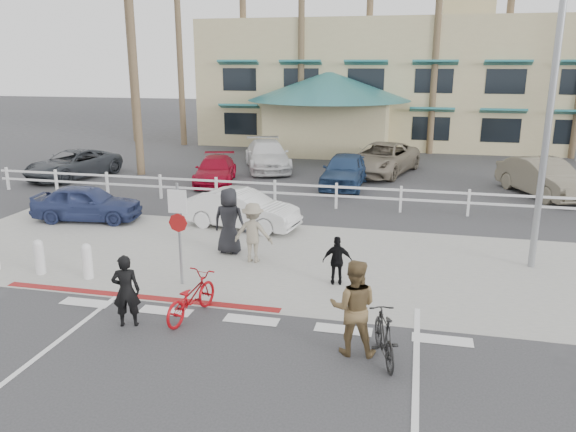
% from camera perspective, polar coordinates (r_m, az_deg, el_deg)
% --- Properties ---
extents(ground, '(140.00, 140.00, 0.00)m').
position_cam_1_polar(ground, '(11.87, -4.58, -11.78)').
color(ground, '#333335').
extents(bike_path, '(12.00, 16.00, 0.01)m').
position_cam_1_polar(bike_path, '(10.23, -8.09, -16.69)').
color(bike_path, '#333335').
rests_on(bike_path, ground).
extents(sidewalk_plaza, '(22.00, 7.00, 0.01)m').
position_cam_1_polar(sidewalk_plaza, '(15.85, 0.32, -4.52)').
color(sidewalk_plaza, gray).
rests_on(sidewalk_plaza, ground).
extents(cross_street, '(40.00, 5.00, 0.01)m').
position_cam_1_polar(cross_street, '(19.59, 2.89, -0.62)').
color(cross_street, '#333335').
rests_on(cross_street, ground).
extents(parking_lot, '(50.00, 16.00, 0.01)m').
position_cam_1_polar(parking_lot, '(28.74, 6.27, 4.49)').
color(parking_lot, '#333335').
rests_on(parking_lot, ground).
extents(curb_red, '(7.00, 0.25, 0.02)m').
position_cam_1_polar(curb_red, '(13.96, -15.01, -7.91)').
color(curb_red, maroon).
rests_on(curb_red, ground).
extents(rail_fence, '(29.40, 0.16, 1.00)m').
position_cam_1_polar(rail_fence, '(21.30, 5.19, 2.03)').
color(rail_fence, silver).
rests_on(rail_fence, ground).
extents(building, '(28.00, 16.00, 11.30)m').
position_cam_1_polar(building, '(41.06, 11.68, 15.47)').
color(building, '#C9BA89').
rests_on(building, ground).
extents(sign_post, '(0.50, 0.10, 2.90)m').
position_cam_1_polar(sign_post, '(14.02, -10.99, -1.29)').
color(sign_post, gray).
rests_on(sign_post, ground).
extents(bollard_0, '(0.26, 0.26, 0.95)m').
position_cam_1_polar(bollard_0, '(15.31, -19.72, -4.34)').
color(bollard_0, silver).
rests_on(bollard_0, ground).
extents(bollard_1, '(0.26, 0.26, 0.95)m').
position_cam_1_polar(bollard_1, '(16.10, -23.94, -3.82)').
color(bollard_1, silver).
rests_on(bollard_1, ground).
extents(streetlight_0, '(0.60, 2.00, 9.00)m').
position_cam_1_polar(streetlight_0, '(15.89, 25.18, 10.70)').
color(streetlight_0, gray).
rests_on(streetlight_0, ground).
extents(palm_0, '(4.00, 4.00, 15.00)m').
position_cam_1_polar(palm_0, '(40.92, -15.87, 17.81)').
color(palm_0, '#254D1D').
rests_on(palm_0, ground).
extents(palm_1, '(4.00, 4.00, 13.00)m').
position_cam_1_polar(palm_1, '(38.24, -11.00, 16.80)').
color(palm_1, '#254D1D').
rests_on(palm_1, ground).
extents(palm_2, '(4.00, 4.00, 16.00)m').
position_cam_1_polar(palm_2, '(37.85, -4.59, 19.31)').
color(palm_2, '#254D1D').
rests_on(palm_2, ground).
extents(palm_3, '(4.00, 4.00, 14.00)m').
position_cam_1_polar(palm_3, '(35.82, 1.37, 17.98)').
color(palm_3, '#254D1D').
rests_on(palm_3, ground).
extents(palm_4, '(4.00, 4.00, 15.00)m').
position_cam_1_polar(palm_4, '(36.24, 8.26, 18.59)').
color(palm_4, '#254D1D').
rests_on(palm_4, ground).
extents(palm_5, '(4.00, 4.00, 13.00)m').
position_cam_1_polar(palm_5, '(35.06, 14.85, 16.73)').
color(palm_5, '#254D1D').
rests_on(palm_5, ground).
extents(palm_6, '(4.00, 4.00, 17.00)m').
position_cam_1_polar(palm_6, '(36.47, 21.70, 19.27)').
color(palm_6, '#254D1D').
rests_on(palm_6, ground).
extents(palm_10, '(4.00, 4.00, 12.00)m').
position_cam_1_polar(palm_10, '(28.34, -15.52, 16.09)').
color(palm_10, '#254D1D').
rests_on(palm_10, ground).
extents(bike_red, '(0.96, 1.90, 0.95)m').
position_cam_1_polar(bike_red, '(12.50, -9.83, -8.09)').
color(bike_red, '#9F090F').
rests_on(bike_red, ground).
extents(rider_red, '(0.67, 0.55, 1.58)m').
position_cam_1_polar(rider_red, '(12.29, -16.12, -7.32)').
color(rider_red, black).
rests_on(rider_red, ground).
extents(bike_black, '(0.88, 1.69, 0.98)m').
position_cam_1_polar(bike_black, '(10.81, 9.75, -11.94)').
color(bike_black, black).
rests_on(bike_black, ground).
extents(rider_black, '(0.97, 0.78, 1.89)m').
position_cam_1_polar(rider_black, '(10.78, 6.67, -9.20)').
color(rider_black, brown).
rests_on(rider_black, ground).
extents(pedestrian_a, '(1.09, 0.63, 1.69)m').
position_cam_1_polar(pedestrian_a, '(15.54, -3.56, -1.70)').
color(pedestrian_a, gray).
rests_on(pedestrian_a, ground).
extents(pedestrian_child, '(0.78, 0.43, 1.26)m').
position_cam_1_polar(pedestrian_child, '(14.05, 5.04, -4.56)').
color(pedestrian_child, black).
rests_on(pedestrian_child, ground).
extents(pedestrian_b, '(0.97, 0.66, 1.94)m').
position_cam_1_polar(pedestrian_b, '(16.27, -5.99, -0.50)').
color(pedestrian_b, black).
rests_on(pedestrian_b, ground).
extents(car_white_sedan, '(4.06, 1.98, 1.28)m').
position_cam_1_polar(car_white_sedan, '(18.82, -4.72, 0.69)').
color(car_white_sedan, silver).
rests_on(car_white_sedan, ground).
extents(car_red_compact, '(3.90, 1.97, 1.27)m').
position_cam_1_polar(car_red_compact, '(20.86, -19.75, 1.27)').
color(car_red_compact, navy).
rests_on(car_red_compact, ground).
extents(lot_car_0, '(3.38, 5.18, 1.32)m').
position_cam_1_polar(lot_car_0, '(28.86, -21.01, 4.94)').
color(lot_car_0, '#2E3238').
rests_on(lot_car_0, ground).
extents(lot_car_1, '(2.63, 4.45, 1.21)m').
position_cam_1_polar(lot_car_1, '(25.96, -7.39, 4.63)').
color(lot_car_1, maroon).
rests_on(lot_car_1, ground).
extents(lot_car_2, '(1.86, 4.43, 1.50)m').
position_cam_1_polar(lot_car_2, '(25.10, 5.78, 4.64)').
color(lot_car_2, navy).
rests_on(lot_car_2, ground).
extents(lot_car_3, '(3.41, 4.98, 1.55)m').
position_cam_1_polar(lot_car_3, '(25.52, 24.54, 3.57)').
color(lot_car_3, '#6A6351').
rests_on(lot_car_3, ground).
extents(lot_car_4, '(3.76, 5.48, 1.47)m').
position_cam_1_polar(lot_car_4, '(29.06, -2.12, 6.17)').
color(lot_car_4, silver).
rests_on(lot_car_4, ground).
extents(lot_car_5, '(3.95, 5.96, 1.52)m').
position_cam_1_polar(lot_car_5, '(28.30, 9.48, 5.77)').
color(lot_car_5, gray).
rests_on(lot_car_5, ground).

